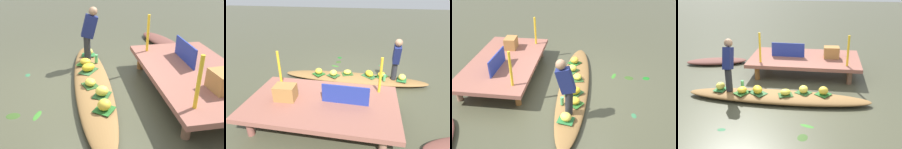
# 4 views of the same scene
# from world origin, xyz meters

# --- Properties ---
(canal_water) EXTENTS (40.00, 40.00, 0.00)m
(canal_water) POSITION_xyz_m (0.00, 0.00, 0.00)
(canal_water) COLOR #434330
(canal_water) RESTS_ON ground
(dock_platform) EXTENTS (3.20, 1.80, 0.47)m
(dock_platform) POSITION_xyz_m (0.49, 1.95, 0.41)
(dock_platform) COLOR #905648
(dock_platform) RESTS_ON ground
(vendor_boat) EXTENTS (4.41, 0.78, 0.19)m
(vendor_boat) POSITION_xyz_m (0.00, 0.00, 0.09)
(vendor_boat) COLOR brown
(vendor_boat) RESTS_ON ground
(moored_boat) EXTENTS (2.01, 1.04, 0.16)m
(moored_boat) POSITION_xyz_m (-2.42, 2.36, 0.08)
(moored_boat) COLOR brown
(moored_boat) RESTS_ON ground
(leaf_mat_0) EXTENTS (0.40, 0.36, 0.01)m
(leaf_mat_0) POSITION_xyz_m (0.20, -0.06, 0.19)
(leaf_mat_0) COLOR #2C5323
(leaf_mat_0) RESTS_ON vendor_boat
(banana_bunch_0) EXTENTS (0.29, 0.26, 0.14)m
(banana_bunch_0) POSITION_xyz_m (0.20, -0.06, 0.26)
(banana_bunch_0) COLOR yellow
(banana_bunch_0) RESTS_ON vendor_boat
(leaf_mat_1) EXTENTS (0.32, 0.36, 0.01)m
(leaf_mat_1) POSITION_xyz_m (-1.42, 0.05, 0.19)
(leaf_mat_1) COLOR #297138
(leaf_mat_1) RESTS_ON vendor_boat
(banana_bunch_1) EXTENTS (0.28, 0.29, 0.18)m
(banana_bunch_1) POSITION_xyz_m (-1.42, 0.05, 0.28)
(banana_bunch_1) COLOR #F6E251
(banana_bunch_1) RESTS_ON vendor_boat
(leaf_mat_2) EXTENTS (0.43, 0.43, 0.01)m
(leaf_mat_2) POSITION_xyz_m (1.08, 0.09, 0.19)
(leaf_mat_2) COLOR #246324
(leaf_mat_2) RESTS_ON vendor_boat
(banana_bunch_2) EXTENTS (0.32, 0.32, 0.19)m
(banana_bunch_2) POSITION_xyz_m (1.08, 0.09, 0.28)
(banana_bunch_2) COLOR gold
(banana_bunch_2) RESTS_ON vendor_boat
(leaf_mat_3) EXTENTS (0.43, 0.44, 0.01)m
(leaf_mat_3) POSITION_xyz_m (-0.84, -0.08, 0.19)
(leaf_mat_3) COLOR #286022
(leaf_mat_3) RESTS_ON vendor_boat
(banana_bunch_3) EXTENTS (0.25, 0.27, 0.14)m
(banana_bunch_3) POSITION_xyz_m (-0.84, -0.08, 0.26)
(banana_bunch_3) COLOR yellow
(banana_bunch_3) RESTS_ON vendor_boat
(leaf_mat_4) EXTENTS (0.51, 0.48, 0.01)m
(leaf_mat_4) POSITION_xyz_m (-0.47, -0.04, 0.19)
(leaf_mat_4) COLOR #2E5F30
(leaf_mat_4) RESTS_ON vendor_boat
(banana_bunch_4) EXTENTS (0.34, 0.37, 0.18)m
(banana_bunch_4) POSITION_xyz_m (-0.47, -0.04, 0.28)
(banana_bunch_4) COLOR yellow
(banana_bunch_4) RESTS_ON vendor_boat
(leaf_mat_5) EXTENTS (0.43, 0.40, 0.01)m
(leaf_mat_5) POSITION_xyz_m (0.61, 0.11, 0.19)
(leaf_mat_5) COLOR #2B5A2A
(leaf_mat_5) RESTS_ON vendor_boat
(banana_bunch_5) EXTENTS (0.22, 0.24, 0.18)m
(banana_bunch_5) POSITION_xyz_m (0.61, 0.11, 0.28)
(banana_bunch_5) COLOR #F7E04B
(banana_bunch_5) RESTS_ON vendor_boat
(vendor_person) EXTENTS (0.20, 0.41, 1.25)m
(vendor_person) POSITION_xyz_m (-1.17, 0.08, 0.89)
(vendor_person) COLOR #28282D
(vendor_person) RESTS_ON vendor_boat
(water_bottle) EXTENTS (0.08, 0.08, 0.19)m
(water_bottle) POSITION_xyz_m (-0.91, 0.19, 0.28)
(water_bottle) COLOR #55B266
(water_bottle) RESTS_ON vendor_boat
(market_banner) EXTENTS (0.98, 0.05, 0.41)m
(market_banner) POSITION_xyz_m (-0.01, 1.95, 0.68)
(market_banner) COLOR navy
(market_banner) RESTS_ON dock_platform
(railing_post_west) EXTENTS (0.06, 0.06, 0.84)m
(railing_post_west) POSITION_xyz_m (-0.71, 1.35, 0.90)
(railing_post_west) COLOR yellow
(railing_post_west) RESTS_ON dock_platform
(railing_post_east) EXTENTS (0.06, 0.06, 0.84)m
(railing_post_east) POSITION_xyz_m (1.69, 1.35, 0.90)
(railing_post_east) COLOR yellow
(railing_post_east) RESTS_ON dock_platform
(produce_crate) EXTENTS (0.46, 0.34, 0.33)m
(produce_crate) POSITION_xyz_m (1.27, 2.01, 0.64)
(produce_crate) COLOR #A5723B
(produce_crate) RESTS_ON dock_platform
(drifting_plant_0) EXTENTS (0.18, 0.13, 0.01)m
(drifting_plant_0) POSITION_xyz_m (-0.88, -1.40, 0.00)
(drifting_plant_0) COLOR #2F6840
(drifting_plant_0) RESTS_ON ground
(drifting_plant_1) EXTENTS (0.24, 0.28, 0.01)m
(drifting_plant_1) POSITION_xyz_m (0.73, -1.46, 0.00)
(drifting_plant_1) COLOR #314F1E
(drifting_plant_1) RESTS_ON ground
(drifting_plant_3) EXTENTS (0.31, 0.19, 0.01)m
(drifting_plant_3) POSITION_xyz_m (0.79, -1.05, 0.00)
(drifting_plant_3) COLOR #347525
(drifting_plant_3) RESTS_ON ground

